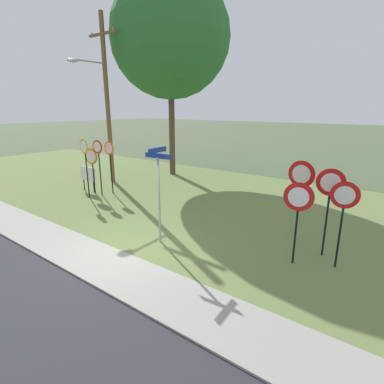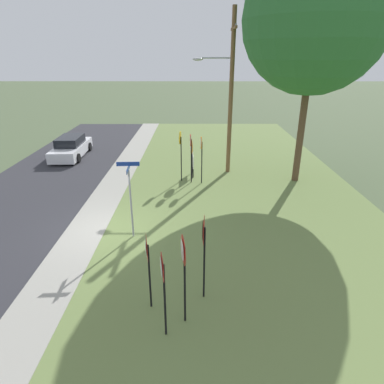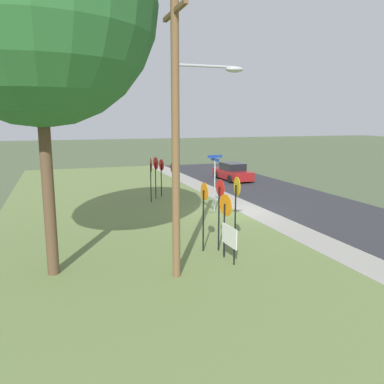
{
  "view_description": "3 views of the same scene",
  "coord_description": "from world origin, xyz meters",
  "px_view_note": "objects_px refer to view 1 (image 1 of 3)",
  "views": [
    {
      "loc": [
        6.52,
        -5.28,
        4.19
      ],
      "look_at": [
        0.14,
        3.33,
        1.15
      ],
      "focal_mm": 28.06,
      "sensor_mm": 36.0,
      "label": 1
    },
    {
      "loc": [
        11.61,
        3.53,
        6.56
      ],
      "look_at": [
        -0.66,
        3.47,
        1.43
      ],
      "focal_mm": 30.88,
      "sensor_mm": 36.0,
      "label": 2
    },
    {
      "loc": [
        -18.36,
        8.87,
        4.87
      ],
      "look_at": [
        -1.42,
        3.1,
        1.54
      ],
      "focal_mm": 36.74,
      "sensor_mm": 36.0,
      "label": 3
    }
  ],
  "objects_px": {
    "stop_sign_far_center": "(110,157)",
    "street_name_post": "(159,188)",
    "yield_sign_far_left": "(330,192)",
    "oak_tree_left": "(170,37)",
    "yield_sign_far_right": "(301,182)",
    "notice_board": "(88,175)",
    "yield_sign_near_right": "(344,205)",
    "stop_sign_near_right": "(98,157)",
    "stop_sign_far_left": "(85,155)",
    "utility_pole": "(105,95)",
    "yield_sign_near_left": "(298,204)",
    "stop_sign_near_left": "(92,161)"
  },
  "relations": [
    {
      "from": "yield_sign_near_left",
      "to": "yield_sign_far_right",
      "type": "height_order",
      "value": "yield_sign_far_right"
    },
    {
      "from": "stop_sign_far_center",
      "to": "street_name_post",
      "type": "relative_size",
      "value": 0.86
    },
    {
      "from": "yield_sign_near_left",
      "to": "utility_pole",
      "type": "xyz_separation_m",
      "value": [
        -11.56,
        3.12,
        3.04
      ]
    },
    {
      "from": "stop_sign_near_left",
      "to": "utility_pole",
      "type": "distance_m",
      "value": 3.93
    },
    {
      "from": "yield_sign_near_left",
      "to": "yield_sign_far_right",
      "type": "relative_size",
      "value": 0.88
    },
    {
      "from": "yield_sign_near_right",
      "to": "yield_sign_far_right",
      "type": "height_order",
      "value": "yield_sign_far_right"
    },
    {
      "from": "stop_sign_far_left",
      "to": "yield_sign_far_left",
      "type": "bearing_deg",
      "value": 9.03
    },
    {
      "from": "yield_sign_far_right",
      "to": "street_name_post",
      "type": "xyz_separation_m",
      "value": [
        -3.45,
        -2.6,
        -0.18
      ]
    },
    {
      "from": "stop_sign_far_left",
      "to": "stop_sign_far_center",
      "type": "relative_size",
      "value": 1.08
    },
    {
      "from": "yield_sign_near_right",
      "to": "oak_tree_left",
      "type": "xyz_separation_m",
      "value": [
        -11.09,
        6.41,
        6.25
      ]
    },
    {
      "from": "stop_sign_far_left",
      "to": "stop_sign_far_center",
      "type": "xyz_separation_m",
      "value": [
        0.37,
        1.11,
        -0.17
      ]
    },
    {
      "from": "stop_sign_far_center",
      "to": "yield_sign_far_right",
      "type": "xyz_separation_m",
      "value": [
        9.17,
        -0.15,
        0.12
      ]
    },
    {
      "from": "stop_sign_near_left",
      "to": "oak_tree_left",
      "type": "height_order",
      "value": "oak_tree_left"
    },
    {
      "from": "stop_sign_near_right",
      "to": "notice_board",
      "type": "height_order",
      "value": "stop_sign_near_right"
    },
    {
      "from": "yield_sign_near_left",
      "to": "street_name_post",
      "type": "xyz_separation_m",
      "value": [
        -3.87,
        -1.12,
        0.07
      ]
    },
    {
      "from": "yield_sign_far_left",
      "to": "stop_sign_near_left",
      "type": "bearing_deg",
      "value": 168.99
    },
    {
      "from": "stop_sign_far_center",
      "to": "yield_sign_far_right",
      "type": "distance_m",
      "value": 9.18
    },
    {
      "from": "stop_sign_far_left",
      "to": "oak_tree_left",
      "type": "height_order",
      "value": "oak_tree_left"
    },
    {
      "from": "stop_sign_far_left",
      "to": "yield_sign_far_right",
      "type": "bearing_deg",
      "value": 12.36
    },
    {
      "from": "stop_sign_near_right",
      "to": "yield_sign_near_right",
      "type": "relative_size",
      "value": 1.13
    },
    {
      "from": "street_name_post",
      "to": "oak_tree_left",
      "type": "xyz_separation_m",
      "value": [
        -6.24,
        8.02,
        6.23
      ]
    },
    {
      "from": "stop_sign_near_left",
      "to": "oak_tree_left",
      "type": "bearing_deg",
      "value": 78.72
    },
    {
      "from": "yield_sign_far_left",
      "to": "street_name_post",
      "type": "xyz_separation_m",
      "value": [
        -4.4,
        -2.08,
        -0.14
      ]
    },
    {
      "from": "utility_pole",
      "to": "notice_board",
      "type": "bearing_deg",
      "value": -70.48
    },
    {
      "from": "yield_sign_far_left",
      "to": "yield_sign_far_right",
      "type": "bearing_deg",
      "value": 141.16
    },
    {
      "from": "stop_sign_near_right",
      "to": "yield_sign_far_left",
      "type": "distance_m",
      "value": 10.25
    },
    {
      "from": "utility_pole",
      "to": "notice_board",
      "type": "relative_size",
      "value": 7.05
    },
    {
      "from": "yield_sign_far_left",
      "to": "yield_sign_far_right",
      "type": "relative_size",
      "value": 0.98
    },
    {
      "from": "stop_sign_far_center",
      "to": "yield_sign_near_left",
      "type": "bearing_deg",
      "value": -13.12
    },
    {
      "from": "stop_sign_near_left",
      "to": "notice_board",
      "type": "relative_size",
      "value": 1.79
    },
    {
      "from": "yield_sign_near_right",
      "to": "utility_pole",
      "type": "height_order",
      "value": "utility_pole"
    },
    {
      "from": "notice_board",
      "to": "yield_sign_far_right",
      "type": "bearing_deg",
      "value": -0.27
    },
    {
      "from": "yield_sign_far_right",
      "to": "notice_board",
      "type": "distance_m",
      "value": 10.52
    },
    {
      "from": "yield_sign_far_left",
      "to": "yield_sign_far_right",
      "type": "xyz_separation_m",
      "value": [
        -0.95,
        0.52,
        0.04
      ]
    },
    {
      "from": "yield_sign_near_right",
      "to": "street_name_post",
      "type": "distance_m",
      "value": 5.12
    },
    {
      "from": "utility_pole",
      "to": "notice_board",
      "type": "xyz_separation_m",
      "value": [
        0.69,
        -1.95,
        -3.92
      ]
    },
    {
      "from": "stop_sign_near_right",
      "to": "street_name_post",
      "type": "bearing_deg",
      "value": -25.34
    },
    {
      "from": "yield_sign_far_right",
      "to": "oak_tree_left",
      "type": "distance_m",
      "value": 12.64
    },
    {
      "from": "notice_board",
      "to": "oak_tree_left",
      "type": "height_order",
      "value": "oak_tree_left"
    },
    {
      "from": "utility_pole",
      "to": "oak_tree_left",
      "type": "bearing_deg",
      "value": 68.98
    },
    {
      "from": "stop_sign_near_right",
      "to": "notice_board",
      "type": "relative_size",
      "value": 2.14
    },
    {
      "from": "stop_sign_near_left",
      "to": "yield_sign_far_left",
      "type": "relative_size",
      "value": 0.87
    },
    {
      "from": "yield_sign_near_right",
      "to": "yield_sign_far_right",
      "type": "relative_size",
      "value": 0.91
    },
    {
      "from": "yield_sign_far_left",
      "to": "oak_tree_left",
      "type": "relative_size",
      "value": 0.22
    },
    {
      "from": "yield_sign_near_left",
      "to": "notice_board",
      "type": "xyz_separation_m",
      "value": [
        -10.87,
        1.18,
        -0.88
      ]
    },
    {
      "from": "street_name_post",
      "to": "oak_tree_left",
      "type": "distance_m",
      "value": 11.92
    },
    {
      "from": "yield_sign_far_right",
      "to": "utility_pole",
      "type": "bearing_deg",
      "value": 176.17
    },
    {
      "from": "yield_sign_near_right",
      "to": "utility_pole",
      "type": "xyz_separation_m",
      "value": [
        -12.55,
        2.63,
        2.99
      ]
    },
    {
      "from": "stop_sign_far_center",
      "to": "yield_sign_far_left",
      "type": "height_order",
      "value": "stop_sign_far_center"
    },
    {
      "from": "stop_sign_near_right",
      "to": "utility_pole",
      "type": "distance_m",
      "value": 3.97
    }
  ]
}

